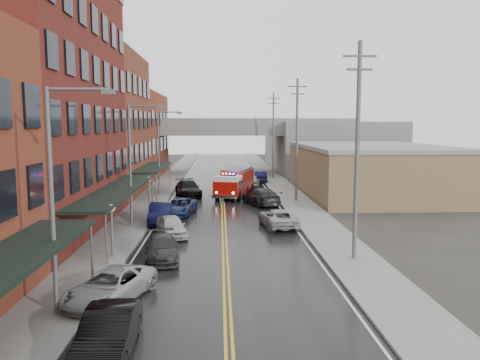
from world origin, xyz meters
name	(u,v)px	position (x,y,z in m)	size (l,w,h in m)	color
road	(223,212)	(0.00, 30.00, 0.01)	(11.00, 160.00, 0.02)	black
sidewalk_left	(139,212)	(-7.30, 30.00, 0.07)	(3.00, 160.00, 0.15)	slate
sidewalk_right	(306,210)	(7.30, 30.00, 0.07)	(3.00, 160.00, 0.15)	slate
curb_left	(158,212)	(-5.65, 30.00, 0.07)	(0.30, 160.00, 0.15)	gray
curb_right	(288,211)	(5.65, 30.00, 0.07)	(0.30, 160.00, 0.15)	gray
brick_building_b	(30,104)	(-13.30, 23.00, 9.00)	(9.00, 20.00, 18.00)	#571A17
brick_building_c	(97,125)	(-13.30, 40.50, 7.50)	(9.00, 15.00, 15.00)	brown
brick_building_far	(129,136)	(-13.30, 58.00, 6.00)	(9.00, 20.00, 12.00)	brown
tan_building	(369,171)	(16.00, 40.00, 2.50)	(14.00, 22.00, 5.00)	olive
right_far_block	(325,145)	(18.00, 70.00, 4.00)	(18.00, 30.00, 8.00)	slate
awning_1	(118,190)	(-7.49, 23.00, 2.99)	(2.60, 18.00, 3.09)	black
awning_2	(153,167)	(-7.49, 40.50, 2.99)	(2.60, 13.00, 3.09)	black
globe_lamp_1	(111,219)	(-6.40, 16.00, 2.31)	(0.44, 0.44, 3.12)	#59595B
globe_lamp_2	(149,186)	(-6.40, 30.00, 2.31)	(0.44, 0.44, 3.12)	#59595B
street_lamp_0	(58,187)	(-6.55, 8.00, 5.19)	(2.64, 0.22, 9.00)	#59595B
street_lamp_1	(133,158)	(-6.55, 24.00, 5.19)	(2.64, 0.22, 9.00)	#59595B
street_lamp_2	(161,147)	(-6.55, 40.00, 5.19)	(2.64, 0.22, 9.00)	#59595B
utility_pole_0	(357,148)	(7.20, 15.00, 6.31)	(1.80, 0.24, 12.00)	#59595B
utility_pole_1	(297,138)	(7.20, 35.00, 6.31)	(1.80, 0.24, 12.00)	#59595B
utility_pole_2	(273,134)	(7.20, 55.00, 6.31)	(1.80, 0.24, 12.00)	#59595B
overpass	(221,135)	(0.00, 62.00, 5.99)	(40.00, 10.00, 7.50)	slate
fire_truck	(235,182)	(1.28, 38.89, 1.57)	(4.81, 8.33, 2.90)	#A40D07
parked_car_left_1	(109,333)	(-3.98, 4.70, 0.76)	(1.60, 4.59, 1.51)	black
parked_car_left_2	(110,286)	(-5.00, 9.42, 0.69)	(2.29, 4.96, 1.38)	#9FA2A7
parked_car_left_3	(161,248)	(-3.60, 15.70, 0.67)	(1.87, 4.60, 1.33)	#262629
parked_car_left_4	(171,226)	(-3.60, 21.20, 0.71)	(1.68, 4.17, 1.42)	#B2B2B2
parked_car_left_5	(161,213)	(-4.86, 25.46, 0.78)	(1.65, 4.72, 1.56)	black
parked_car_left_6	(179,207)	(-3.72, 28.80, 0.69)	(2.29, 4.96, 1.38)	#132049
parked_car_left_7	(188,189)	(-3.66, 39.20, 0.83)	(2.32, 5.71, 1.66)	black
parked_car_right_0	(278,218)	(4.02, 23.80, 0.68)	(2.27, 4.92, 1.37)	#9B9DA3
parked_car_right_1	(261,196)	(3.60, 33.58, 0.80)	(2.24, 5.52, 1.60)	#242426
parked_car_right_2	(252,181)	(3.66, 46.20, 0.73)	(1.72, 4.27, 1.45)	#B3B3B3
parked_car_right_3	(260,177)	(5.00, 50.97, 0.75)	(1.58, 4.54, 1.50)	black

